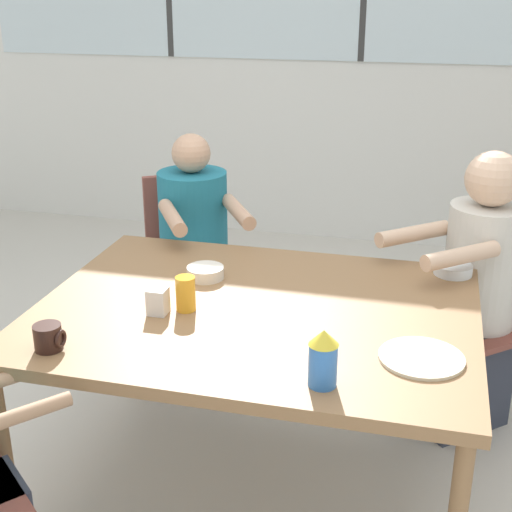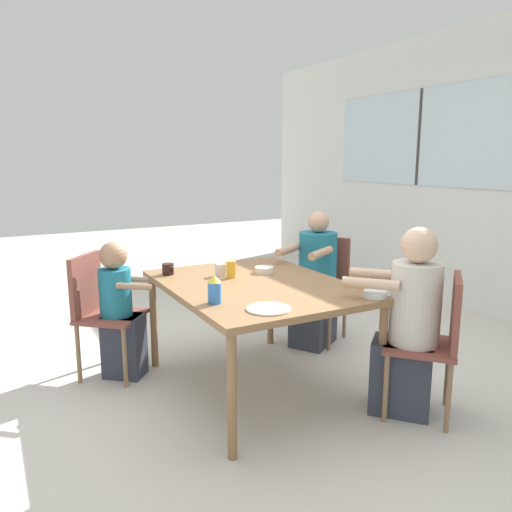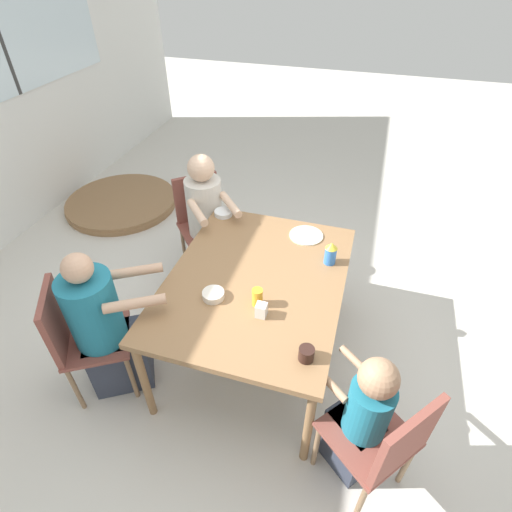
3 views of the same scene
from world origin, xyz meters
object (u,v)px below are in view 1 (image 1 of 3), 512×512
at_px(chair_for_man_blue_shirt, 189,250).
at_px(sippy_cup, 323,357).
at_px(bowl_white_shallow, 205,272).
at_px(juice_glass, 186,294).
at_px(person_man_blue_shirt, 196,267).
at_px(milk_carton_small, 158,301).
at_px(bowl_cereal, 453,269).
at_px(person_woman_green_shirt, 472,306).
at_px(coffee_mug, 49,337).
at_px(chair_for_woman_green_shirt, 502,299).

height_order(chair_for_man_blue_shirt, sippy_cup, sippy_cup).
bearing_deg(bowl_white_shallow, juice_glass, -85.39).
relative_size(chair_for_man_blue_shirt, person_man_blue_shirt, 0.79).
height_order(milk_carton_small, bowl_cereal, milk_carton_small).
distance_m(person_woman_green_shirt, bowl_white_shallow, 1.07).
xyz_separation_m(person_woman_green_shirt, coffee_mug, (-1.22, -1.06, 0.24)).
height_order(bowl_white_shallow, bowl_cereal, bowl_white_shallow).
height_order(milk_carton_small, bowl_white_shallow, milk_carton_small).
distance_m(chair_for_man_blue_shirt, coffee_mug, 1.41).
relative_size(chair_for_man_blue_shirt, juice_glass, 7.53).
bearing_deg(sippy_cup, milk_carton_small, 152.74).
height_order(chair_for_man_blue_shirt, juice_glass, chair_for_man_blue_shirt).
relative_size(person_woman_green_shirt, person_man_blue_shirt, 1.03).
height_order(person_woman_green_shirt, sippy_cup, person_woman_green_shirt).
height_order(chair_for_woman_green_shirt, chair_for_man_blue_shirt, same).
distance_m(coffee_mug, sippy_cup, 0.80).
height_order(person_woman_green_shirt, milk_carton_small, person_woman_green_shirt).
bearing_deg(bowl_cereal, milk_carton_small, -148.02).
xyz_separation_m(person_woman_green_shirt, juice_glass, (-0.93, -0.71, 0.26)).
height_order(person_man_blue_shirt, sippy_cup, person_man_blue_shirt).
distance_m(chair_for_man_blue_shirt, person_man_blue_shirt, 0.17).
relative_size(chair_for_woman_green_shirt, coffee_mug, 9.88).
distance_m(chair_for_man_blue_shirt, person_woman_green_shirt, 1.33).
xyz_separation_m(sippy_cup, bowl_white_shallow, (-0.52, 0.61, -0.06)).
bearing_deg(chair_for_man_blue_shirt, coffee_mug, 61.94).
height_order(person_man_blue_shirt, coffee_mug, person_man_blue_shirt).
relative_size(chair_for_woman_green_shirt, bowl_cereal, 6.26).
xyz_separation_m(coffee_mug, bowl_white_shallow, (0.27, 0.61, -0.02)).
distance_m(coffee_mug, bowl_white_shallow, 0.67).
height_order(chair_for_man_blue_shirt, person_man_blue_shirt, person_man_blue_shirt).
height_order(chair_for_woman_green_shirt, bowl_cereal, chair_for_woman_green_shirt).
distance_m(juice_glass, bowl_white_shallow, 0.27).
relative_size(person_man_blue_shirt, milk_carton_small, 12.84).
bearing_deg(chair_for_man_blue_shirt, juice_glass, 78.35).
bearing_deg(person_woman_green_shirt, person_man_blue_shirt, 39.71).
xyz_separation_m(person_woman_green_shirt, bowl_cereal, (-0.09, -0.19, 0.22)).
relative_size(person_woman_green_shirt, sippy_cup, 7.03).
bearing_deg(coffee_mug, bowl_white_shallow, 66.16).
bearing_deg(person_man_blue_shirt, chair_for_woman_green_shirt, 145.95).
relative_size(chair_for_woman_green_shirt, person_woman_green_shirt, 0.76).
bearing_deg(person_woman_green_shirt, chair_for_man_blue_shirt, 34.17).
xyz_separation_m(chair_for_woman_green_shirt, person_man_blue_shirt, (-1.33, 0.07, -0.02)).
xyz_separation_m(person_man_blue_shirt, sippy_cup, (0.78, -1.24, 0.31)).
xyz_separation_m(coffee_mug, bowl_cereal, (1.13, 0.87, -0.02)).
distance_m(juice_glass, bowl_cereal, 0.99).
distance_m(chair_for_woman_green_shirt, bowl_white_shallow, 1.23).
distance_m(chair_for_woman_green_shirt, person_woman_green_shirt, 0.16).
bearing_deg(milk_carton_small, sippy_cup, -27.26).
distance_m(person_woman_green_shirt, person_man_blue_shirt, 1.22).
bearing_deg(coffee_mug, milk_carton_small, 54.42).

